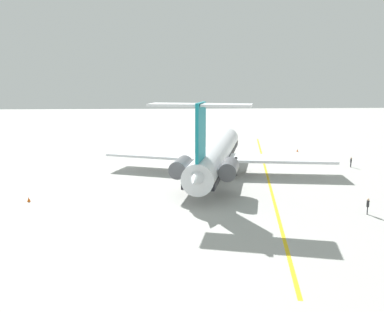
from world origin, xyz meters
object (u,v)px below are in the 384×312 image
(main_jetliner, at_px, (216,154))
(safety_cone_wingtip, at_px, (29,199))
(ground_crew_near_nose, at_px, (351,161))
(ground_crew_near_tail, at_px, (368,204))
(safety_cone_nose, at_px, (297,150))

(main_jetliner, bearing_deg, safety_cone_wingtip, 132.03)
(safety_cone_wingtip, bearing_deg, ground_crew_near_nose, -70.98)
(ground_crew_near_nose, xyz_separation_m, ground_crew_near_tail, (-23.72, 9.51, 0.06))
(safety_cone_wingtip, bearing_deg, ground_crew_near_tail, -100.51)
(main_jetliner, relative_size, ground_crew_near_nose, 23.40)
(safety_cone_nose, height_order, safety_cone_wingtip, same)
(ground_crew_near_tail, height_order, safety_cone_nose, ground_crew_near_tail)
(ground_crew_near_tail, bearing_deg, safety_cone_nose, -68.61)
(safety_cone_wingtip, bearing_deg, safety_cone_nose, -53.84)
(ground_crew_near_nose, height_order, ground_crew_near_tail, ground_crew_near_tail)
(main_jetliner, height_order, safety_cone_nose, main_jetliner)
(ground_crew_near_tail, height_order, safety_cone_wingtip, ground_crew_near_tail)
(ground_crew_near_nose, distance_m, ground_crew_near_tail, 25.56)
(ground_crew_near_nose, bearing_deg, ground_crew_near_tail, -114.67)
(main_jetliner, xyz_separation_m, ground_crew_near_nose, (3.94, -23.64, -2.16))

